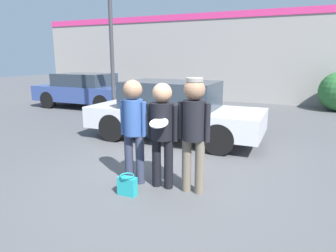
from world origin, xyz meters
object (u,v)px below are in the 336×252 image
(person_left, at_px, (133,123))
(person_middle_with_frisbee, at_px, (162,126))
(parked_car_near, at_px, (173,111))
(handbag, at_px, (127,185))
(person_right, at_px, (194,124))
(street_lamp, at_px, (117,3))
(parked_car_far, at_px, (87,90))

(person_left, xyz_separation_m, person_middle_with_frisbee, (0.53, 0.01, -0.01))
(person_left, relative_size, person_middle_with_frisbee, 1.02)
(parked_car_near, xyz_separation_m, handbag, (0.61, -3.37, -0.61))
(person_left, xyz_separation_m, handbag, (0.14, -0.49, -0.91))
(parked_car_near, bearing_deg, person_right, -61.83)
(street_lamp, bearing_deg, handbag, -56.64)
(handbag, bearing_deg, person_middle_with_frisbee, 52.40)
(parked_car_far, distance_m, handbag, 9.08)
(parked_car_far, bearing_deg, person_right, -41.53)
(person_middle_with_frisbee, bearing_deg, handbag, -127.60)
(person_right, bearing_deg, parked_car_near, 118.17)
(parked_car_near, bearing_deg, handbag, -79.74)
(person_right, height_order, parked_car_near, person_right)
(handbag, bearing_deg, street_lamp, 123.36)
(parked_car_near, bearing_deg, person_middle_with_frisbee, -70.86)
(person_middle_with_frisbee, distance_m, handbag, 1.10)
(person_middle_with_frisbee, distance_m, parked_car_near, 3.05)
(person_middle_with_frisbee, bearing_deg, person_left, -178.95)
(person_right, bearing_deg, handbag, -150.21)
(parked_car_far, bearing_deg, handbag, -47.84)
(person_right, xyz_separation_m, handbag, (-0.91, -0.52, -0.97))
(person_middle_with_frisbee, distance_m, street_lamp, 5.44)
(person_left, xyz_separation_m, street_lamp, (-2.57, 3.63, 2.62))
(person_right, bearing_deg, street_lamp, 135.23)
(person_left, distance_m, street_lamp, 5.16)
(person_left, bearing_deg, parked_car_near, 99.19)
(parked_car_far, bearing_deg, street_lamp, -37.64)
(person_left, relative_size, street_lamp, 0.30)
(parked_car_far, bearing_deg, parked_car_near, -31.48)
(parked_car_far, height_order, handbag, parked_car_far)
(person_left, distance_m, person_right, 1.06)
(handbag, bearing_deg, person_left, 106.31)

